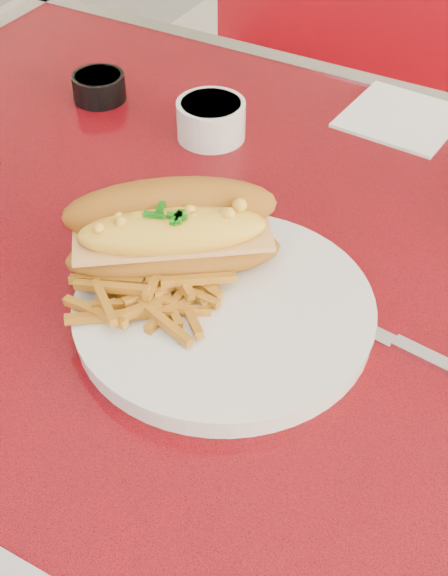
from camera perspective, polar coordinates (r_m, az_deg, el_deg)
The scene contains 10 objects.
diner_table at distance 0.93m, azimuth 2.17°, elevation -5.10°, with size 1.23×0.83×0.77m.
booth_bench_far at distance 1.73m, azimuth 14.60°, elevation 5.05°, with size 1.20×0.51×0.90m.
dinner_plate at distance 0.74m, azimuth -0.00°, elevation -1.66°, with size 0.29×0.29×0.02m.
mac_hoagie at distance 0.75m, azimuth -3.71°, elevation 4.06°, with size 0.22×0.20×0.09m.
fries_pile at distance 0.73m, azimuth -5.40°, elevation -0.28°, with size 0.11×0.10×0.03m, color orange, non-canonical shape.
fork at distance 0.76m, azimuth -4.60°, elevation 0.72°, with size 0.05×0.13×0.00m.
gravy_ramekin at distance 0.99m, azimuth -0.93°, elevation 11.95°, with size 0.10×0.10×0.05m.
sauce_cup_left at distance 1.08m, azimuth -8.89°, elevation 14.02°, with size 0.09×0.09×0.03m.
knife at distance 0.74m, azimuth 11.34°, elevation -3.45°, with size 0.21×0.04×0.01m.
paper_napkin at distance 1.06m, azimuth 12.49°, elevation 11.75°, with size 0.13×0.13×0.00m, color white.
Camera 1 is at (0.28, -0.57, 1.29)m, focal length 50.00 mm.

